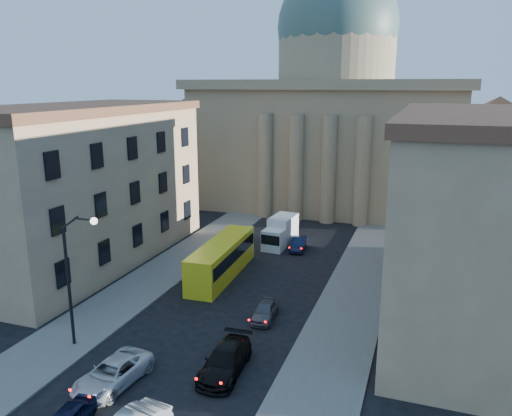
{
  "coord_description": "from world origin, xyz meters",
  "views": [
    {
      "loc": [
        13.3,
        -15.69,
        16.53
      ],
      "look_at": [
        1.45,
        18.13,
        7.56
      ],
      "focal_mm": 35.0,
      "sensor_mm": 36.0,
      "label": 1
    }
  ],
  "objects": [
    {
      "name": "building_right",
      "position": [
        17.0,
        22.0,
        7.42
      ],
      "size": [
        11.6,
        26.6,
        14.7
      ],
      "color": "tan",
      "rests_on": "ground"
    },
    {
      "name": "sidewalk_left",
      "position": [
        -8.5,
        18.0,
        0.07
      ],
      "size": [
        5.0,
        60.0,
        0.15
      ],
      "primitive_type": "cube",
      "color": "#5E5B56",
      "rests_on": "ground"
    },
    {
      "name": "street_lamp",
      "position": [
        -6.97,
        8.0,
        5.29
      ],
      "size": [
        2.62,
        0.44,
        8.83
      ],
      "color": "black",
      "rests_on": "ground"
    },
    {
      "name": "car_left_mid",
      "position": [
        -2.52,
        5.11,
        0.72
      ],
      "size": [
        2.88,
        5.36,
        1.43
      ],
      "primitive_type": "imported",
      "rotation": [
        0.0,
        0.0,
        -0.1
      ],
      "color": "silver",
      "rests_on": "ground"
    },
    {
      "name": "box_truck",
      "position": [
        -0.79,
        32.25,
        1.41
      ],
      "size": [
        2.58,
        5.59,
        2.98
      ],
      "rotation": [
        0.0,
        0.0,
        -0.09
      ],
      "color": "silver",
      "rests_on": "ground"
    },
    {
      "name": "building_left",
      "position": [
        -17.0,
        22.0,
        7.42
      ],
      "size": [
        11.6,
        26.6,
        14.7
      ],
      "color": "tan",
      "rests_on": "ground"
    },
    {
      "name": "sidewalk_right",
      "position": [
        8.5,
        18.0,
        0.07
      ],
      "size": [
        5.0,
        60.0,
        0.15
      ],
      "primitive_type": "cube",
      "color": "#5E5B56",
      "rests_on": "ground"
    },
    {
      "name": "car_right_mid",
      "position": [
        2.96,
        8.39,
        0.76
      ],
      "size": [
        2.43,
        5.37,
        1.53
      ],
      "primitive_type": "imported",
      "rotation": [
        0.0,
        0.0,
        0.06
      ],
      "color": "black",
      "rests_on": "ground"
    },
    {
      "name": "car_right_distant",
      "position": [
        1.4,
        31.49,
        0.64
      ],
      "size": [
        1.73,
        4.02,
        1.29
      ],
      "primitive_type": "imported",
      "rotation": [
        0.0,
        0.0,
        0.09
      ],
      "color": "black",
      "rests_on": "ground"
    },
    {
      "name": "church",
      "position": [
        0.0,
        55.47,
        11.88
      ],
      "size": [
        68.02,
        28.76,
        36.6
      ],
      "color": "#897154",
      "rests_on": "ground"
    },
    {
      "name": "car_right_far",
      "position": [
        2.99,
        15.69,
        0.63
      ],
      "size": [
        1.75,
        3.79,
        1.26
      ],
      "primitive_type": "imported",
      "rotation": [
        0.0,
        0.0,
        0.07
      ],
      "color": "#4C4D51",
      "rests_on": "ground"
    },
    {
      "name": "city_bus",
      "position": [
        -3.21,
        22.35,
        1.66
      ],
      "size": [
        2.99,
        11.09,
        3.1
      ],
      "rotation": [
        0.0,
        0.0,
        0.04
      ],
      "color": "yellow",
      "rests_on": "ground"
    }
  ]
}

